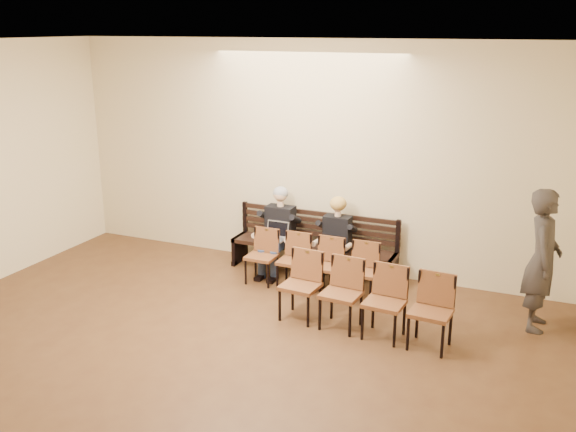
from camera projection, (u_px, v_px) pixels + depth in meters
name	position (u px, v px, depth m)	size (l,w,h in m)	color
room_walls	(139.00, 155.00, 5.88)	(8.02, 10.01, 3.51)	beige
bench	(313.00, 259.00, 9.85)	(2.60, 0.90, 0.45)	black
seated_man	(278.00, 231.00, 9.83)	(0.54, 0.74, 1.29)	black
seated_woman	(335.00, 244.00, 9.50)	(0.49, 0.68, 1.14)	black
laptop	(274.00, 240.00, 9.64)	(0.35, 0.28, 0.26)	silver
water_bottle	(338.00, 252.00, 9.18)	(0.06, 0.06, 0.21)	silver
bag	(304.00, 278.00, 9.33)	(0.38, 0.26, 0.28)	black
passerby	(544.00, 250.00, 7.85)	(0.76, 0.50, 2.08)	#332E2A
chair_row_front	(310.00, 264.00, 9.15)	(1.96, 0.44, 0.80)	brown
chair_row_back	(362.00, 299.00, 7.88)	(2.18, 0.49, 0.89)	brown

